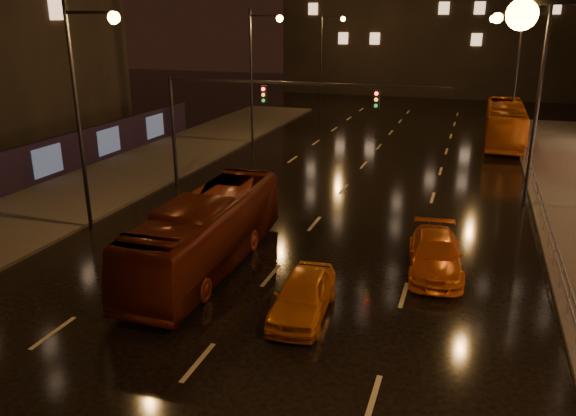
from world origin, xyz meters
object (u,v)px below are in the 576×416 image
Objects in this scene: taxi_near at (303,295)px; taxi_far at (435,255)px; bus_curb at (505,123)px; bus_red at (207,232)px.

taxi_far is at bearing 47.51° from taxi_near.
taxi_near is (-6.98, -30.69, -0.87)m from bus_curb.
taxi_near is 0.87× the size of taxi_far.
taxi_far is (3.82, 4.83, -0.01)m from taxi_near.
bus_curb is at bearing 76.81° from taxi_far.
bus_curb reaches higher than taxi_near.
bus_curb is 2.72× the size of taxi_near.
bus_curb is (11.62, 28.19, 0.14)m from bus_red.
taxi_far is at bearing -96.81° from bus_curb.
taxi_far is (8.46, 2.33, -0.75)m from bus_red.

